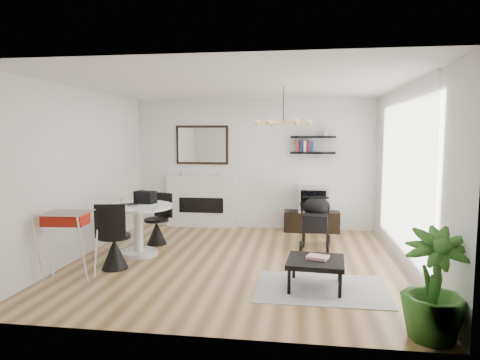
# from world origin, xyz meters

# --- Properties ---
(floor) EXTENTS (5.00, 5.00, 0.00)m
(floor) POSITION_xyz_m (0.00, 0.00, 0.00)
(floor) COLOR brown
(floor) RESTS_ON ground
(ceiling) EXTENTS (5.00, 5.00, 0.00)m
(ceiling) POSITION_xyz_m (0.00, 0.00, 2.70)
(ceiling) COLOR white
(ceiling) RESTS_ON wall_back
(wall_back) EXTENTS (5.00, 0.00, 5.00)m
(wall_back) POSITION_xyz_m (0.00, 2.50, 1.35)
(wall_back) COLOR white
(wall_back) RESTS_ON floor
(wall_left) EXTENTS (0.00, 5.00, 5.00)m
(wall_left) POSITION_xyz_m (-2.50, 0.00, 1.35)
(wall_left) COLOR white
(wall_left) RESTS_ON floor
(wall_right) EXTENTS (0.00, 5.00, 5.00)m
(wall_right) POSITION_xyz_m (2.50, 0.00, 1.35)
(wall_right) COLOR white
(wall_right) RESTS_ON floor
(sheer_curtain) EXTENTS (0.04, 3.60, 2.60)m
(sheer_curtain) POSITION_xyz_m (2.40, 0.20, 1.35)
(sheer_curtain) COLOR white
(sheer_curtain) RESTS_ON wall_right
(fireplace) EXTENTS (1.50, 0.17, 2.16)m
(fireplace) POSITION_xyz_m (-1.10, 2.42, 0.69)
(fireplace) COLOR white
(fireplace) RESTS_ON floor
(shelf_lower) EXTENTS (0.90, 0.25, 0.04)m
(shelf_lower) POSITION_xyz_m (1.21, 2.37, 1.60)
(shelf_lower) COLOR black
(shelf_lower) RESTS_ON wall_back
(shelf_upper) EXTENTS (0.90, 0.25, 0.04)m
(shelf_upper) POSITION_xyz_m (1.21, 2.37, 1.92)
(shelf_upper) COLOR black
(shelf_upper) RESTS_ON wall_back
(pendant_lamp) EXTENTS (0.90, 0.90, 0.10)m
(pendant_lamp) POSITION_xyz_m (0.70, 0.30, 2.15)
(pendant_lamp) COLOR #DCBC73
(pendant_lamp) RESTS_ON ceiling
(tv_console) EXTENTS (1.11, 0.39, 0.42)m
(tv_console) POSITION_xyz_m (1.21, 2.30, 0.21)
(tv_console) COLOR black
(tv_console) RESTS_ON floor
(crt_tv) EXTENTS (0.59, 0.51, 0.51)m
(crt_tv) POSITION_xyz_m (1.23, 2.29, 0.67)
(crt_tv) COLOR silver
(crt_tv) RESTS_ON tv_console
(dining_table) EXTENTS (1.13, 1.13, 0.82)m
(dining_table) POSITION_xyz_m (-1.64, 0.17, 0.54)
(dining_table) COLOR white
(dining_table) RESTS_ON floor
(laptop) EXTENTS (0.43, 0.41, 0.03)m
(laptop) POSITION_xyz_m (-1.73, 0.09, 0.84)
(laptop) COLOR black
(laptop) RESTS_ON dining_table
(black_bag) EXTENTS (0.38, 0.28, 0.20)m
(black_bag) POSITION_xyz_m (-1.59, 0.38, 0.93)
(black_bag) COLOR black
(black_bag) RESTS_ON dining_table
(newspaper) EXTENTS (0.38, 0.34, 0.01)m
(newspaper) POSITION_xyz_m (-1.44, 0.06, 0.83)
(newspaper) COLOR white
(newspaper) RESTS_ON dining_table
(drinking_glass) EXTENTS (0.06, 0.06, 0.10)m
(drinking_glass) POSITION_xyz_m (-1.96, 0.30, 0.87)
(drinking_glass) COLOR white
(drinking_glass) RESTS_ON dining_table
(chair_far) EXTENTS (0.48, 0.49, 0.91)m
(chair_far) POSITION_xyz_m (-1.56, 0.88, 0.29)
(chair_far) COLOR black
(chair_far) RESTS_ON floor
(chair_near) EXTENTS (0.49, 0.51, 0.99)m
(chair_near) POSITION_xyz_m (-1.71, -0.60, 0.31)
(chair_near) COLOR black
(chair_near) RESTS_ON floor
(drying_rack) EXTENTS (0.68, 0.64, 0.95)m
(drying_rack) POSITION_xyz_m (-2.11, -1.13, 0.50)
(drying_rack) COLOR white
(drying_rack) RESTS_ON floor
(stroller) EXTENTS (0.55, 0.83, 0.98)m
(stroller) POSITION_xyz_m (1.25, 1.02, 0.42)
(stroller) COLOR black
(stroller) RESTS_ON floor
(rug) EXTENTS (1.65, 1.19, 0.01)m
(rug) POSITION_xyz_m (1.26, -1.01, 0.01)
(rug) COLOR #A9A9A9
(rug) RESTS_ON floor
(coffee_table) EXTENTS (0.76, 0.76, 0.37)m
(coffee_table) POSITION_xyz_m (1.18, -0.99, 0.33)
(coffee_table) COLOR black
(coffee_table) RESTS_ON rug
(magazines) EXTENTS (0.32, 0.28, 0.04)m
(magazines) POSITION_xyz_m (1.21, -0.95, 0.40)
(magazines) COLOR #DF3A37
(magazines) RESTS_ON coffee_table
(potted_plant) EXTENTS (0.66, 0.66, 1.08)m
(potted_plant) POSITION_xyz_m (2.25, -2.23, 0.54)
(potted_plant) COLOR #2B611B
(potted_plant) RESTS_ON floor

